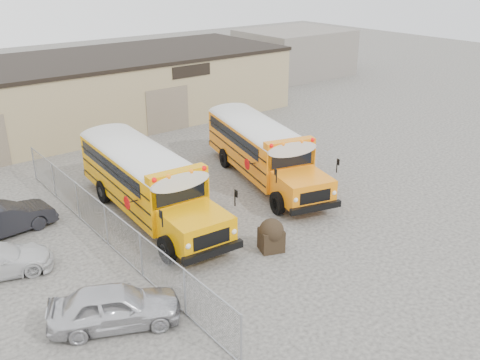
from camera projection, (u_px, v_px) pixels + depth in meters
ground at (266, 230)px, 23.34m from camera, size 120.00×120.00×0.00m
warehouse at (80, 92)px, 37.03m from camera, size 30.20×10.20×4.67m
chainlink_fence at (106, 225)px, 21.80m from camera, size 0.07×18.07×1.81m
distant_building_right at (294, 53)px, 53.57m from camera, size 10.00×8.00×4.40m
school_bus_left at (94, 139)px, 29.25m from camera, size 3.61×10.96×3.17m
school_bus_right at (218, 116)px, 33.69m from camera, size 5.12×10.85×3.09m
tarp_bundle at (271, 234)px, 21.46m from camera, size 1.15×1.09×1.38m
car_silver at (115, 306)px, 17.03m from camera, size 4.49×3.26×1.42m
car_dark at (3, 219)px, 22.72m from camera, size 4.39×1.88×1.41m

